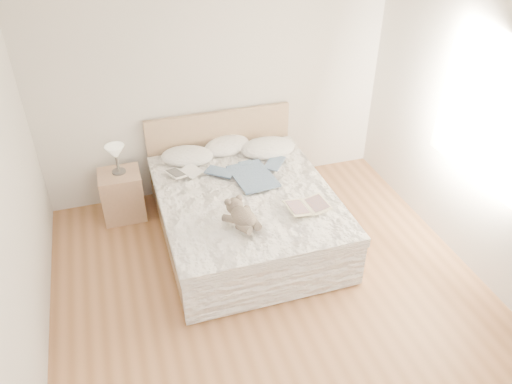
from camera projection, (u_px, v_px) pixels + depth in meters
floor at (281, 313)px, 4.51m from camera, size 4.00×4.50×0.00m
ceiling at (294, 2)px, 2.98m from camera, size 4.00×4.50×0.00m
wall_back at (215, 81)px, 5.51m from camera, size 4.00×0.02×2.70m
wall_right at (507, 149)px, 4.24m from camera, size 0.02×4.50×2.70m
window at (485, 124)px, 4.42m from camera, size 0.02×1.30×1.10m
bed at (244, 211)px, 5.27m from camera, size 1.72×2.14×1.00m
nightstand at (122, 195)px, 5.56m from camera, size 0.45×0.41×0.56m
table_lamp at (116, 154)px, 5.29m from camera, size 0.27×0.27×0.33m
pillow_left at (187, 156)px, 5.56m from camera, size 0.67×0.55×0.18m
pillow_middle at (227, 146)px, 5.76m from camera, size 0.65×0.54×0.17m
pillow_right at (268, 148)px, 5.71m from camera, size 0.65×0.47×0.19m
blouse at (253, 176)px, 5.23m from camera, size 0.69×0.72×0.02m
photo_book at (184, 173)px, 5.29m from camera, size 0.41×0.36×0.03m
childrens_book at (307, 206)px, 4.78m from camera, size 0.44×0.31×0.03m
teddy_bear at (243, 224)px, 4.53m from camera, size 0.37×0.44×0.20m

